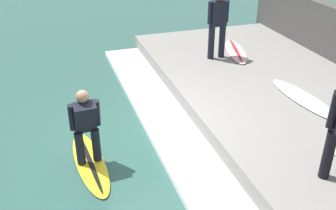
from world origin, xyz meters
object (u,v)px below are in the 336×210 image
at_px(surfboard_riding, 90,163).
at_px(surfer_riding, 86,124).
at_px(surfboard_waiting_near, 236,51).
at_px(surfer_waiting_near, 218,22).
at_px(surfboard_spare, 304,98).

height_order(surfboard_riding, surfer_riding, surfer_riding).
bearing_deg(surfboard_riding, surfboard_waiting_near, 36.26).
bearing_deg(surfer_waiting_near, surfboard_riding, -140.85).
distance_m(surfer_riding, surfboard_waiting_near, 5.67).
height_order(surfer_riding, surfboard_waiting_near, surfer_riding).
height_order(surfer_waiting_near, surfboard_spare, surfer_waiting_near).
bearing_deg(surfboard_riding, surfer_waiting_near, 39.15).
distance_m(surfer_riding, surfboard_spare, 4.65).
height_order(surfboard_riding, surfboard_waiting_near, surfboard_waiting_near).
relative_size(surfboard_riding, surfer_waiting_near, 1.21).
xyz_separation_m(surfer_riding, surfboard_spare, (4.63, 0.28, -0.39)).
bearing_deg(surfboard_spare, surfer_waiting_near, 105.09).
distance_m(surfboard_waiting_near, surfboard_spare, 3.07).
bearing_deg(surfer_waiting_near, surfer_riding, -140.85).
xyz_separation_m(surfboard_riding, surfboard_waiting_near, (4.56, 3.35, 0.42)).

